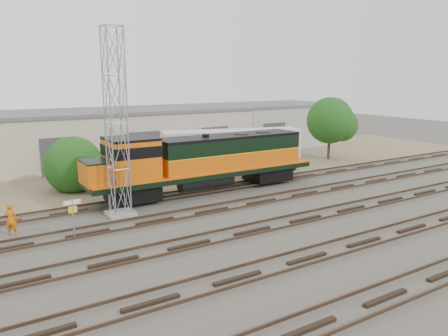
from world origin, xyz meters
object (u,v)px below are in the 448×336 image
worker (11,219)px  semi_trailer (235,146)px  locomotive (202,161)px  signal_tower (116,127)px

worker → semi_trailer: (19.62, 7.42, 1.53)m
locomotive → semi_trailer: size_ratio=1.41×
signal_tower → semi_trailer: (13.30, 6.99, -3.17)m
locomotive → worker: (-13.37, -2.39, -1.57)m
locomotive → signal_tower: 7.96m
signal_tower → worker: signal_tower is taller
locomotive → semi_trailer: 8.02m
locomotive → worker: size_ratio=9.88×
worker → locomotive: bearing=-144.0°
signal_tower → semi_trailer: signal_tower is taller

